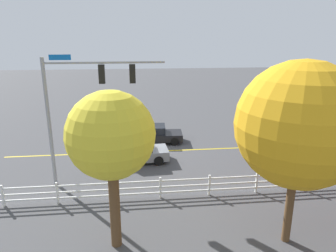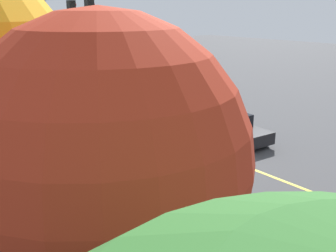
{
  "view_description": "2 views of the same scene",
  "coord_description": "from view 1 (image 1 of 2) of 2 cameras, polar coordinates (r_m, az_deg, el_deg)",
  "views": [
    {
      "loc": [
        0.78,
        21.07,
        8.14
      ],
      "look_at": [
        -1.38,
        1.54,
        2.36
      ],
      "focal_mm": 32.73,
      "sensor_mm": 36.0,
      "label": 1
    },
    {
      "loc": [
        -13.9,
        12.37,
        6.4
      ],
      "look_at": [
        -0.81,
        1.97,
        1.5
      ],
      "focal_mm": 43.06,
      "sensor_mm": 36.0,
      "label": 2
    }
  ],
  "objects": [
    {
      "name": "white_rail_fence",
      "position": [
        16.61,
        7.69,
        -10.76
      ],
      "size": [
        26.1,
        0.1,
        1.15
      ],
      "color": "white",
      "rests_on": "ground_plane"
    },
    {
      "name": "car_2",
      "position": [
        20.67,
        -6.16,
        -4.89
      ],
      "size": [
        4.58,
        2.13,
        1.43
      ],
      "rotation": [
        0.0,
        0.0,
        0.06
      ],
      "color": "slate",
      "rests_on": "ground_plane"
    },
    {
      "name": "car_1",
      "position": [
        23.27,
        23.13,
        -3.72
      ],
      "size": [
        4.7,
        2.03,
        1.39
      ],
      "rotation": [
        0.0,
        0.0,
        0.01
      ],
      "color": "maroon",
      "rests_on": "ground_plane"
    },
    {
      "name": "tree_1",
      "position": [
        12.32,
        23.3,
        0.17
      ],
      "size": [
        4.81,
        4.81,
        7.4
      ],
      "color": "brown",
      "rests_on": "ground_plane"
    },
    {
      "name": "signal_assembly",
      "position": [
        17.02,
        -15.83,
        5.31
      ],
      "size": [
        6.38,
        0.38,
        7.24
      ],
      "color": "gray",
      "rests_on": "ground_plane"
    },
    {
      "name": "ground_plane",
      "position": [
        22.6,
        -3.92,
        -4.77
      ],
      "size": [
        120.0,
        120.0,
        0.0
      ],
      "primitive_type": "plane",
      "color": "#444447"
    },
    {
      "name": "car_0",
      "position": [
        24.34,
        -2.18,
        -1.56
      ],
      "size": [
        4.06,
        2.12,
        1.37
      ],
      "rotation": [
        0.0,
        0.0,
        3.08
      ],
      "color": "black",
      "rests_on": "ground_plane"
    },
    {
      "name": "lane_center_stripe",
      "position": [
        23.09,
        6.07,
        -4.35
      ],
      "size": [
        28.0,
        0.16,
        0.01
      ],
      "primitive_type": "cube",
      "color": "gold",
      "rests_on": "ground_plane"
    },
    {
      "name": "tree_0",
      "position": [
        11.34,
        -10.6,
        -1.88
      ],
      "size": [
        3.3,
        3.3,
        6.34
      ],
      "color": "brown",
      "rests_on": "ground_plane"
    }
  ]
}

